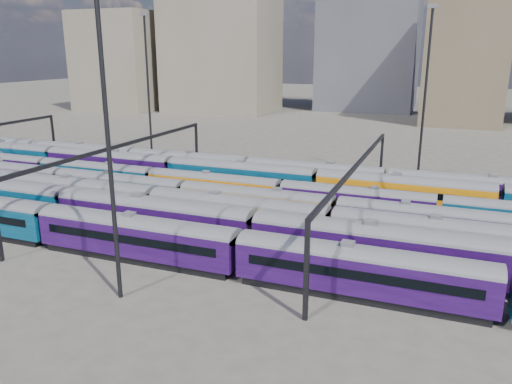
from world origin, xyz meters
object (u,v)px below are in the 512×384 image
(rake_0, at_px, (239,248))
(mast_2, at_px, (107,126))
(rake_1, at_px, (255,227))
(rake_2, at_px, (82,192))

(rake_0, distance_m, mast_2, 15.24)
(rake_1, bearing_deg, rake_0, -84.53)
(rake_0, relative_size, rake_1, 0.94)
(rake_0, distance_m, rake_2, 27.25)
(rake_2, relative_size, mast_2, 4.04)
(rake_0, bearing_deg, rake_2, 158.47)
(rake_1, bearing_deg, rake_2, 168.63)
(rake_1, relative_size, rake_2, 1.31)
(rake_0, height_order, rake_1, rake_1)
(rake_1, relative_size, mast_2, 5.29)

